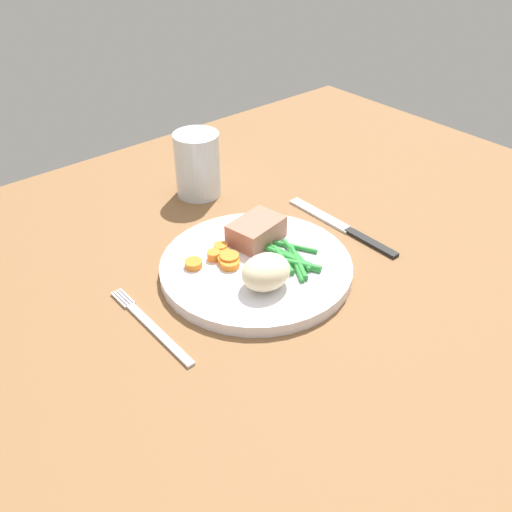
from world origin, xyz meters
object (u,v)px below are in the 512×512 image
at_px(dinner_plate, 256,267).
at_px(fork, 151,326).
at_px(knife, 344,228).
at_px(meat_portion, 256,231).
at_px(water_glass, 198,169).

bearing_deg(dinner_plate, fork, -179.10).
distance_m(fork, knife, 0.33).
distance_m(dinner_plate, meat_portion, 0.06).
xyz_separation_m(fork, water_glass, (0.23, 0.23, 0.04)).
distance_m(dinner_plate, knife, 0.17).
relative_size(dinner_plate, fork, 1.52).
relative_size(knife, water_glass, 1.99).
bearing_deg(water_glass, fork, -135.66).
bearing_deg(dinner_plate, water_glass, 72.95).
bearing_deg(water_glass, meat_portion, -100.64).
bearing_deg(water_glass, knife, -66.50).
height_order(fork, water_glass, water_glass).
bearing_deg(dinner_plate, knife, -0.98).
bearing_deg(fork, meat_portion, 16.35).
xyz_separation_m(dinner_plate, water_glass, (0.07, 0.22, 0.04)).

